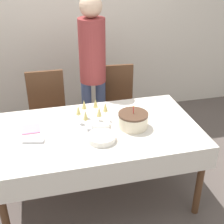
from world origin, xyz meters
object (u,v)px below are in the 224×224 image
(dining_chair_far_right, at_px, (117,104))
(person_standing, at_px, (93,62))
(plate_stack_dessert, at_px, (100,125))
(birthday_cake, at_px, (133,120))
(plate_stack_main, at_px, (101,138))
(champagne_tray, at_px, (92,114))
(dining_chair_far_left, at_px, (48,112))

(dining_chair_far_right, distance_m, person_standing, 0.59)
(person_standing, bearing_deg, plate_stack_dessert, -96.79)
(birthday_cake, height_order, plate_stack_main, birthday_cake)
(champagne_tray, xyz_separation_m, plate_stack_dessert, (0.05, -0.11, -0.05))
(birthday_cake, height_order, plate_stack_dessert, birthday_cake)
(plate_stack_main, bearing_deg, plate_stack_dessert, 80.49)
(dining_chair_far_right, height_order, birthday_cake, dining_chair_far_right)
(champagne_tray, bearing_deg, birthday_cake, -27.81)
(dining_chair_far_right, distance_m, champagne_tray, 0.85)
(plate_stack_dessert, xyz_separation_m, person_standing, (0.10, 0.82, 0.29))
(birthday_cake, height_order, champagne_tray, birthday_cake)
(dining_chair_far_left, height_order, dining_chair_far_right, same)
(dining_chair_far_left, bearing_deg, plate_stack_main, -69.08)
(dining_chair_far_left, xyz_separation_m, person_standing, (0.52, 0.03, 0.52))
(dining_chair_far_right, distance_m, birthday_cake, 0.91)
(birthday_cake, bearing_deg, person_standing, 101.52)
(birthday_cake, relative_size, plate_stack_dessert, 1.54)
(dining_chair_far_right, bearing_deg, dining_chair_far_left, 179.98)
(dining_chair_far_left, height_order, champagne_tray, dining_chair_far_left)
(birthday_cake, distance_m, plate_stack_main, 0.35)
(champagne_tray, relative_size, plate_stack_main, 1.56)
(dining_chair_far_left, bearing_deg, plate_stack_dessert, -62.20)
(plate_stack_dessert, relative_size, person_standing, 0.10)
(dining_chair_far_right, distance_m, plate_stack_main, 1.10)
(dining_chair_far_left, distance_m, champagne_tray, 0.83)
(dining_chair_far_right, relative_size, person_standing, 0.56)
(birthday_cake, bearing_deg, champagne_tray, 152.19)
(dining_chair_far_right, bearing_deg, person_standing, 174.54)
(birthday_cake, relative_size, plate_stack_main, 1.12)
(plate_stack_main, relative_size, plate_stack_dessert, 1.38)
(birthday_cake, xyz_separation_m, plate_stack_main, (-0.31, -0.14, -0.04))
(dining_chair_far_right, xyz_separation_m, champagne_tray, (-0.42, -0.69, 0.29))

